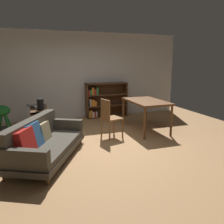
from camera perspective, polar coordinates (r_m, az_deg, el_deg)
name	(u,v)px	position (r m, az deg, el deg)	size (l,w,h in m)	color
ground_plane	(104,144)	(5.13, -1.93, -7.92)	(8.16, 8.16, 0.00)	#A87A4C
back_wall_panel	(79,76)	(7.45, -8.23, 8.93)	(6.80, 0.10, 2.70)	silver
fabric_couch	(43,142)	(4.44, -16.91, -7.09)	(1.62, 2.11, 0.75)	brown
media_console	(40,120)	(6.19, -17.63, -2.03)	(0.41, 1.10, 0.63)	#56351E
open_laptop	(35,106)	(6.34, -18.58, 1.43)	(0.41, 0.36, 0.06)	silver
desk_speaker	(40,104)	(5.83, -17.42, 1.82)	(0.16, 0.16, 0.28)	black
potted_floor_plant	(3,116)	(6.28, -25.61, -0.85)	(0.39, 0.55, 0.75)	#333338
dining_table	(146,103)	(6.02, 8.41, 2.17)	(0.82, 1.43, 0.81)	brown
dining_chair_near	(109,116)	(5.39, -0.69, -1.08)	(0.49, 0.50, 0.93)	brown
bookshelf	(103,100)	(7.53, -2.19, 2.95)	(1.37, 0.34, 1.12)	#56351E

